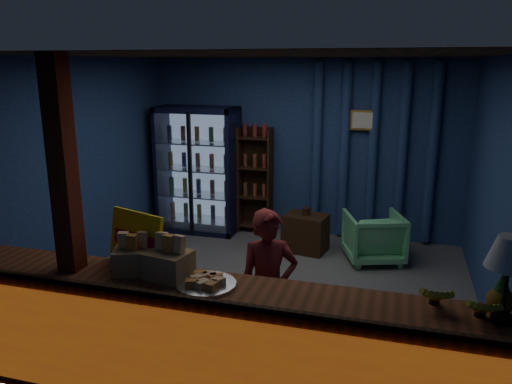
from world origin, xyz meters
The scene contains 18 objects.
ground centered at (0.00, 0.00, 0.00)m, with size 4.60×4.60×0.00m, color #515154.
room_walls centered at (0.00, 0.00, 1.57)m, with size 4.60×4.60×4.60m.
counter centered at (0.00, -1.91, 0.48)m, with size 4.40×0.57×0.99m.
support_post centered at (-1.05, -1.90, 1.30)m, with size 0.16×0.16×2.60m, color maroon.
beverage_cooler centered at (-1.55, 1.92, 0.93)m, with size 1.20×0.62×1.90m.
bottle_shelf centered at (-0.70, 2.06, 0.79)m, with size 0.50×0.28×1.60m.
curtain_folds centered at (1.00, 2.14, 1.30)m, with size 1.74×0.14×2.50m.
framed_picture centered at (0.85, 2.10, 1.75)m, with size 0.36×0.04×0.28m.
shopkeeper centered at (0.38, -1.28, 0.68)m, with size 0.50×0.33×1.37m, color maroon.
green_chair centered at (1.12, 1.31, 0.33)m, with size 0.69×0.71×0.65m, color #63C681.
side_table centered at (0.20, 1.41, 0.26)m, with size 0.63×0.50×0.62m.
yellow_sign centered at (-0.60, -1.68, 1.17)m, with size 0.55×0.28×0.43m.
snack_box_left centered at (-0.24, -1.84, 1.07)m, with size 0.36×0.31×0.34m.
snack_box_centre centered at (-0.55, -1.82, 1.06)m, with size 0.36×0.33×0.31m.
pastry_tray centered at (0.08, -1.90, 0.97)m, with size 0.44×0.44×0.07m.
banana_bunches centered at (1.80, -1.82, 1.04)m, with size 0.51×0.30×0.17m.
table_lamp centered at (2.05, -1.87, 1.39)m, with size 0.29×0.29×0.57m.
pineapple centered at (2.05, -1.78, 1.08)m, with size 0.17×0.17×0.30m.
Camera 1 is at (1.36, -5.01, 2.52)m, focal length 35.00 mm.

